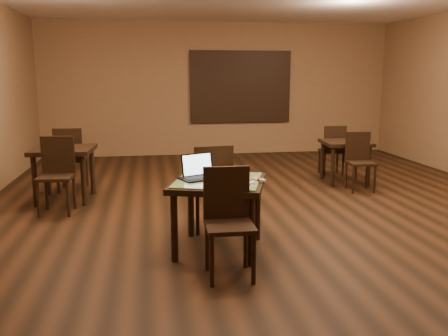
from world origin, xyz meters
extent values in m
plane|color=black|center=(0.00, 0.00, 0.00)|extent=(10.00, 10.00, 0.00)
cube|color=#886145|center=(0.00, 5.00, 1.50)|extent=(8.00, 0.02, 3.00)
cube|color=#255E8B|center=(0.50, 4.97, 1.55)|extent=(2.20, 0.04, 1.50)
cube|color=black|center=(0.50, 4.95, 1.55)|extent=(2.34, 0.02, 1.64)
cylinder|color=black|center=(-1.39, -1.43, 0.35)|extent=(0.07, 0.07, 0.71)
cylinder|color=black|center=(-1.16, -0.71, 0.35)|extent=(0.07, 0.07, 0.71)
cylinder|color=black|center=(-0.66, -1.66, 0.35)|extent=(0.07, 0.07, 0.71)
cylinder|color=black|center=(-0.43, -0.93, 0.35)|extent=(0.07, 0.07, 0.71)
cube|color=black|center=(-0.91, -1.18, 0.72)|extent=(1.15, 1.15, 0.06)
cube|color=#185AA1|center=(-0.91, -1.18, 0.76)|extent=(1.05, 1.05, 0.02)
cylinder|color=black|center=(-1.10, -2.07, 0.23)|extent=(0.04, 0.04, 0.46)
cylinder|color=black|center=(-1.09, -1.69, 0.23)|extent=(0.04, 0.04, 0.46)
cylinder|color=black|center=(-0.73, -2.07, 0.23)|extent=(0.04, 0.04, 0.46)
cylinder|color=black|center=(-0.72, -1.70, 0.23)|extent=(0.04, 0.04, 0.46)
cube|color=black|center=(-0.91, -1.88, 0.48)|extent=(0.44, 0.44, 0.04)
cube|color=black|center=(-0.91, -1.69, 0.75)|extent=(0.43, 0.04, 0.49)
cylinder|color=black|center=(-0.74, -0.27, 0.24)|extent=(0.04, 0.04, 0.48)
cylinder|color=black|center=(-0.70, -0.65, 0.24)|extent=(0.04, 0.04, 0.48)
cylinder|color=black|center=(-1.12, -0.31, 0.24)|extent=(0.04, 0.04, 0.48)
cylinder|color=black|center=(-1.08, -0.69, 0.24)|extent=(0.04, 0.04, 0.48)
cube|color=black|center=(-0.91, -0.48, 0.50)|extent=(0.50, 0.50, 0.04)
cube|color=black|center=(-0.89, -0.68, 0.78)|extent=(0.45, 0.09, 0.51)
cube|color=black|center=(-1.11, -1.13, 0.77)|extent=(0.44, 0.38, 0.02)
cube|color=black|center=(-1.11, -1.00, 0.89)|extent=(0.36, 0.20, 0.24)
cube|color=#C8DAFE|center=(-1.11, -1.01, 0.90)|extent=(0.32, 0.17, 0.21)
cylinder|color=white|center=(-0.69, -1.36, 0.77)|extent=(0.24, 0.24, 0.01)
cylinder|color=silver|center=(-0.79, -0.94, 0.77)|extent=(0.36, 0.36, 0.01)
cylinder|color=beige|center=(-0.79, -0.94, 0.78)|extent=(0.31, 0.31, 0.02)
torus|color=gold|center=(-0.79, -0.94, 0.78)|extent=(0.32, 0.32, 0.02)
cube|color=silver|center=(-0.77, -0.96, 0.79)|extent=(0.24, 0.22, 0.01)
cylinder|color=white|center=(-0.51, -1.32, 0.78)|extent=(0.12, 0.14, 0.03)
cylinder|color=#B21525|center=(-0.51, -1.32, 0.78)|extent=(0.05, 0.04, 0.04)
cylinder|color=black|center=(1.37, 1.39, 0.34)|extent=(0.07, 0.07, 0.68)
cylinder|color=black|center=(1.42, 2.00, 0.34)|extent=(0.07, 0.07, 0.68)
cylinder|color=black|center=(1.98, 1.34, 0.34)|extent=(0.07, 0.07, 0.68)
cylinder|color=black|center=(2.03, 1.96, 0.34)|extent=(0.07, 0.07, 0.68)
cube|color=black|center=(1.70, 1.67, 0.69)|extent=(0.82, 0.82, 0.06)
cylinder|color=black|center=(1.52, 0.89, 0.22)|extent=(0.04, 0.04, 0.43)
cylinder|color=black|center=(1.54, 1.24, 0.22)|extent=(0.04, 0.04, 0.43)
cylinder|color=black|center=(1.86, 0.87, 0.22)|extent=(0.04, 0.04, 0.43)
cylinder|color=black|center=(1.89, 1.21, 0.22)|extent=(0.04, 0.04, 0.43)
cube|color=black|center=(1.70, 1.05, 0.45)|extent=(0.43, 0.43, 0.04)
cube|color=black|center=(1.72, 1.23, 0.70)|extent=(0.40, 0.07, 0.46)
cylinder|color=black|center=(1.89, 2.45, 0.22)|extent=(0.04, 0.04, 0.43)
cylinder|color=black|center=(1.86, 2.11, 0.22)|extent=(0.04, 0.04, 0.43)
cylinder|color=black|center=(1.54, 2.48, 0.22)|extent=(0.04, 0.04, 0.43)
cylinder|color=black|center=(1.52, 2.14, 0.22)|extent=(0.04, 0.04, 0.43)
cube|color=black|center=(1.70, 2.30, 0.45)|extent=(0.43, 0.43, 0.04)
cube|color=black|center=(1.69, 2.12, 0.70)|extent=(0.40, 0.07, 0.46)
cylinder|color=black|center=(-3.21, 0.86, 0.37)|extent=(0.07, 0.07, 0.74)
cylinder|color=black|center=(-3.16, 1.53, 0.37)|extent=(0.07, 0.07, 0.74)
cylinder|color=black|center=(-2.54, 0.82, 0.37)|extent=(0.07, 0.07, 0.74)
cylinder|color=black|center=(-2.49, 1.49, 0.37)|extent=(0.07, 0.07, 0.74)
cube|color=black|center=(-2.85, 1.18, 0.75)|extent=(0.89, 0.89, 0.06)
cylinder|color=black|center=(-3.05, 0.32, 0.24)|extent=(0.04, 0.04, 0.47)
cylinder|color=black|center=(-3.02, 0.70, 0.24)|extent=(0.04, 0.04, 0.47)
cylinder|color=black|center=(-2.67, 0.30, 0.24)|extent=(0.04, 0.04, 0.47)
cylinder|color=black|center=(-2.65, 0.67, 0.24)|extent=(0.04, 0.04, 0.47)
cube|color=black|center=(-2.85, 0.50, 0.49)|extent=(0.47, 0.47, 0.04)
cube|color=black|center=(-2.84, 0.69, 0.76)|extent=(0.44, 0.07, 0.50)
cylinder|color=black|center=(-2.65, 2.03, 0.24)|extent=(0.04, 0.04, 0.47)
cylinder|color=black|center=(-2.67, 1.66, 0.24)|extent=(0.04, 0.04, 0.47)
cylinder|color=black|center=(-3.02, 2.06, 0.24)|extent=(0.04, 0.04, 0.47)
cylinder|color=black|center=(-3.05, 1.68, 0.24)|extent=(0.04, 0.04, 0.47)
cube|color=black|center=(-2.85, 1.86, 0.49)|extent=(0.47, 0.47, 0.04)
cube|color=black|center=(-2.86, 1.66, 0.76)|extent=(0.44, 0.07, 0.50)
camera|label=1|loc=(-1.60, -5.91, 1.83)|focal=38.00mm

